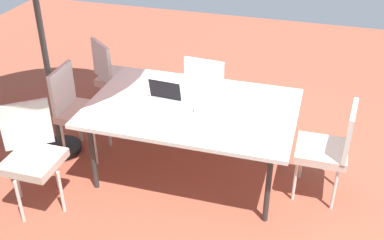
{
  "coord_description": "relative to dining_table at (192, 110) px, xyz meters",
  "views": [
    {
      "loc": [
        -1.11,
        3.74,
        2.96
      ],
      "look_at": [
        0.0,
        0.0,
        0.62
      ],
      "focal_mm": 44.14,
      "sensor_mm": 36.0,
      "label": 1
    }
  ],
  "objects": [
    {
      "name": "dining_table",
      "position": [
        0.0,
        0.0,
        0.0
      ],
      "size": [
        1.97,
        1.3,
        0.78
      ],
      "color": "silver",
      "rests_on": "ground_plane"
    },
    {
      "name": "chair_west",
      "position": [
        -1.3,
        -0.02,
        -0.18
      ],
      "size": [
        0.48,
        0.47,
        0.98
      ],
      "rotation": [
        0.0,
        0.0,
        1.48
      ],
      "color": "beige",
      "rests_on": "ground_plane"
    },
    {
      "name": "laptop",
      "position": [
        0.27,
        -0.1,
        0.09
      ],
      "size": [
        0.34,
        0.27,
        0.21
      ],
      "rotation": [
        0.0,
        0.0,
        -0.07
      ],
      "color": "#B7B7BC",
      "rests_on": "dining_table"
    },
    {
      "name": "cup",
      "position": [
        -0.09,
        0.11,
        0.09
      ],
      "size": [
        0.07,
        0.07,
        0.08
      ],
      "primitive_type": "cylinder",
      "color": "white",
      "rests_on": "dining_table"
    },
    {
      "name": "chair_south",
      "position": [
        0.04,
        -0.78,
        -0.18
      ],
      "size": [
        0.47,
        0.48,
        0.98
      ],
      "rotation": [
        0.0,
        0.0,
        -0.09
      ],
      "color": "beige",
      "rests_on": "ground_plane"
    },
    {
      "name": "chair_east",
      "position": [
        1.25,
        -0.02,
        -0.18
      ],
      "size": [
        0.47,
        0.46,
        0.98
      ],
      "rotation": [
        0.0,
        0.0,
        4.74
      ],
      "color": "beige",
      "rests_on": "ground_plane"
    },
    {
      "name": "ground_plane",
      "position": [
        0.0,
        0.0,
        -0.74
      ],
      "size": [
        10.0,
        10.0,
        0.02
      ],
      "primitive_type": "cube",
      "color": "#9E4C38"
    },
    {
      "name": "chair_northeast",
      "position": [
        1.25,
        0.83,
        -0.18
      ],
      "size": [
        0.58,
        0.58,
        0.98
      ],
      "rotation": [
        0.0,
        0.0,
        3.8
      ],
      "color": "beige",
      "rests_on": "ground_plane"
    },
    {
      "name": "chair_southeast",
      "position": [
        1.21,
        -0.87,
        -0.18
      ],
      "size": [
        0.58,
        0.58,
        0.98
      ],
      "rotation": [
        0.0,
        0.0,
        5.59
      ],
      "color": "beige",
      "rests_on": "ground_plane"
    }
  ]
}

